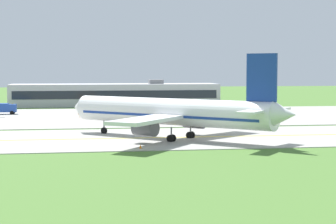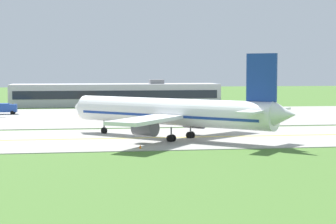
% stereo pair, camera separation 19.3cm
% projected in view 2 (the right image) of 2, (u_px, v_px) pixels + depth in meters
% --- Properties ---
extents(ground_plane, '(500.00, 500.00, 0.00)m').
position_uv_depth(ground_plane, '(189.00, 138.00, 92.45)').
color(ground_plane, '#47702D').
extents(taxiway_strip, '(240.00, 28.00, 0.10)m').
position_uv_depth(taxiway_strip, '(189.00, 137.00, 92.45)').
color(taxiway_strip, '#9E9B93').
rests_on(taxiway_strip, ground).
extents(apron_pad, '(140.00, 52.00, 0.10)m').
position_uv_depth(apron_pad, '(198.00, 115.00, 135.36)').
color(apron_pad, '#9E9B93').
rests_on(apron_pad, ground).
extents(taxiway_centreline, '(220.00, 0.60, 0.01)m').
position_uv_depth(taxiway_centreline, '(189.00, 137.00, 92.44)').
color(taxiway_centreline, yellow).
rests_on(taxiway_centreline, taxiway_strip).
extents(airplane_lead, '(31.81, 30.62, 12.70)m').
position_uv_depth(airplane_lead, '(173.00, 112.00, 89.62)').
color(airplane_lead, white).
rests_on(airplane_lead, ground).
extents(service_truck_baggage, '(6.08, 2.53, 2.60)m').
position_uv_depth(service_truck_baggage, '(3.00, 108.00, 138.13)').
color(service_truck_baggage, '#264CA5').
rests_on(service_truck_baggage, ground).
extents(service_truck_pushback, '(6.34, 4.06, 2.60)m').
position_uv_depth(service_truck_pushback, '(93.00, 110.00, 130.97)').
color(service_truck_pushback, orange).
rests_on(service_truck_pushback, ground).
extents(terminal_building, '(58.34, 12.50, 7.42)m').
position_uv_depth(terminal_building, '(116.00, 95.00, 170.38)').
color(terminal_building, '#B2B2B7').
rests_on(terminal_building, ground).
extents(traffic_cone_near_edge, '(0.44, 0.44, 0.60)m').
position_uv_depth(traffic_cone_near_edge, '(140.00, 147.00, 79.46)').
color(traffic_cone_near_edge, orange).
rests_on(traffic_cone_near_edge, ground).
extents(traffic_cone_mid_edge, '(0.44, 0.44, 0.60)m').
position_uv_depth(traffic_cone_mid_edge, '(247.00, 127.00, 106.00)').
color(traffic_cone_mid_edge, orange).
rests_on(traffic_cone_mid_edge, ground).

